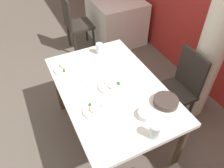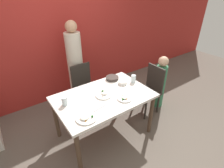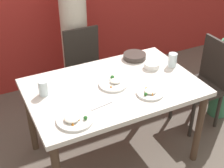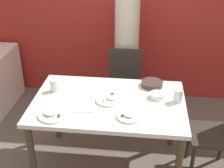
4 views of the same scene
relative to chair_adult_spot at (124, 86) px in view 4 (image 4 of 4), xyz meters
name	(u,v)px [view 4 (image 4 of 4)]	position (x,y,z in m)	size (l,w,h in m)	color
ground_plane	(109,164)	(-0.08, -0.79, -0.49)	(10.00, 10.00, 0.00)	#60564C
dining_table	(109,109)	(-0.08, -0.79, 0.19)	(1.38, 0.90, 0.76)	silver
chair_adult_spot	(124,86)	(0.00, 0.00, 0.00)	(0.40, 0.40, 0.90)	#2D2823
chair_child_spot	(220,130)	(0.95, -0.75, 0.00)	(0.40, 0.40, 0.90)	#2D2823
person_adult	(126,53)	(0.00, 0.31, 0.28)	(0.29, 0.29, 1.63)	beige
bowl_curry	(152,84)	(0.31, -0.46, 0.30)	(0.21, 0.21, 0.05)	#3D332D
plate_rice_adult	(53,114)	(-0.52, -1.08, 0.29)	(0.26, 0.26, 0.05)	white
plate_rice_child	(109,99)	(-0.08, -0.79, 0.29)	(0.23, 0.23, 0.05)	white
plate_noodles	(129,116)	(0.12, -1.03, 0.29)	(0.22, 0.22, 0.05)	white
bowl_rice_small	(157,95)	(0.36, -0.68, 0.30)	(0.14, 0.14, 0.05)	white
glass_water_tall	(54,86)	(-0.62, -0.67, 0.33)	(0.07, 0.07, 0.12)	silver
glass_water_short	(178,96)	(0.54, -0.74, 0.33)	(0.08, 0.08, 0.12)	silver
fork_steel	(83,112)	(-0.28, -1.00, 0.27)	(0.18, 0.05, 0.01)	silver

